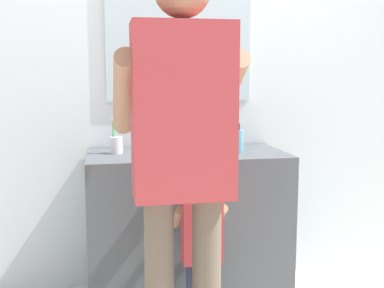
% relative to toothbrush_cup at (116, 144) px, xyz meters
% --- Properties ---
extents(back_wall, '(4.40, 0.10, 2.70)m').
position_rel_toothbrush_cup_xyz_m(back_wall, '(0.40, 0.27, 0.42)').
color(back_wall, silver).
rests_on(back_wall, ground).
extents(vanity_cabinet, '(1.12, 0.54, 0.87)m').
position_rel_toothbrush_cup_xyz_m(vanity_cabinet, '(0.40, -0.05, -0.49)').
color(vanity_cabinet, '#4C5156').
rests_on(vanity_cabinet, ground).
extents(sink_basin, '(0.35, 0.35, 0.11)m').
position_rel_toothbrush_cup_xyz_m(sink_basin, '(0.40, -0.07, 0.00)').
color(sink_basin, silver).
rests_on(sink_basin, vanity_cabinet).
extents(faucet, '(0.18, 0.14, 0.18)m').
position_rel_toothbrush_cup_xyz_m(faucet, '(0.40, 0.15, 0.03)').
color(faucet, '#B7BABF').
rests_on(faucet, vanity_cabinet).
extents(toothbrush_cup, '(0.07, 0.07, 0.21)m').
position_rel_toothbrush_cup_xyz_m(toothbrush_cup, '(0.00, 0.00, 0.00)').
color(toothbrush_cup, silver).
rests_on(toothbrush_cup, vanity_cabinet).
extents(soap_bottle, '(0.06, 0.06, 0.17)m').
position_rel_toothbrush_cup_xyz_m(soap_bottle, '(0.69, -0.08, 0.01)').
color(soap_bottle, '#66B2D1').
rests_on(soap_bottle, vanity_cabinet).
extents(child_toddler, '(0.26, 0.26, 0.85)m').
position_rel_toothbrush_cup_xyz_m(child_toddler, '(0.40, -0.45, -0.42)').
color(child_toddler, '#2D334C').
rests_on(child_toddler, ground).
extents(adult_parent, '(0.54, 0.57, 1.76)m').
position_rel_toothbrush_cup_xyz_m(adult_parent, '(0.25, -0.77, 0.13)').
color(adult_parent, '#6B5B4C').
rests_on(adult_parent, ground).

